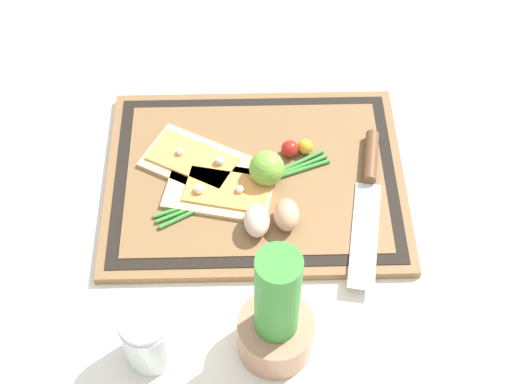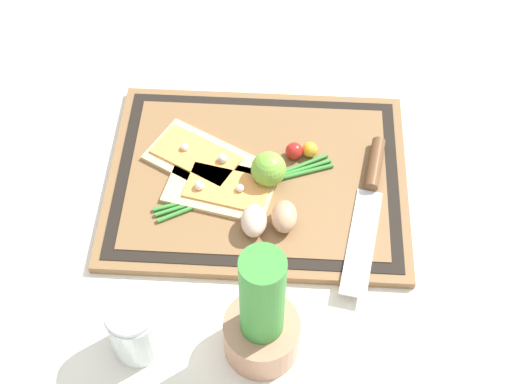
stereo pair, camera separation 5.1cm
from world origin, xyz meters
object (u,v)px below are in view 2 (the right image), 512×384
Objects in this scene: knife at (371,188)px; herb_pot at (262,321)px; egg_pink at (252,220)px; sauce_jar at (136,330)px; pizza_slice_far at (221,188)px; cherry_tomato_red at (294,151)px; egg_brown at (284,217)px; pizza_slice_near at (202,159)px; lime at (269,169)px; cherry_tomato_yellow at (310,150)px.

herb_pot reaches higher than knife.
sauce_jar is (0.15, 0.19, 0.01)m from egg_pink.
cherry_tomato_red is at bearing -146.69° from pizza_slice_far.
sauce_jar is (0.20, 0.20, 0.01)m from egg_brown.
egg_brown is at bearing 27.54° from knife.
herb_pot is (0.16, 0.27, 0.05)m from knife.
pizza_slice_near is 0.12m from lime.
herb_pot reaches higher than egg_pink.
cherry_tomato_red is at bearing -27.12° from knife.
knife is (-0.28, 0.05, 0.00)m from pizza_slice_near.
egg_brown is at bearing -168.50° from egg_pink.
egg_brown is (-0.10, 0.06, 0.01)m from pizza_slice_far.
cherry_tomato_yellow is at bearing -150.10° from pizza_slice_far.
egg_pink is 0.97× the size of lime.
egg_brown is at bearing 108.47° from lime.
sauce_jar reaches higher than egg_brown.
herb_pot is at bearing 97.57° from egg_pink.
egg_brown is 1.93× the size of cherry_tomato_red.
pizza_slice_far is 0.28m from sauce_jar.
sauce_jar is (0.17, 0.01, -0.03)m from herb_pot.
pizza_slice_far is 3.35× the size of egg_brown.
pizza_slice_near is at bearing -9.41° from knife.
egg_pink reaches higher than cherry_tomato_red.
pizza_slice_far is 0.09m from egg_pink.
herb_pot is at bearing -177.73° from sauce_jar.
pizza_slice_far is at bearing -109.74° from sauce_jar.
herb_pot is (-0.02, 0.19, 0.04)m from egg_pink.
knife is at bearing 170.59° from pizza_slice_near.
pizza_slice_far is at bearing -73.19° from herb_pot.
pizza_slice_far is 0.16m from cherry_tomato_yellow.
pizza_slice_near is at bearing -100.07° from sauce_jar.
cherry_tomato_red is 0.40m from sauce_jar.
sauce_jar is at bearing 79.93° from pizza_slice_near.
sauce_jar is (0.33, 0.27, 0.02)m from knife.
herb_pot is at bearing 58.93° from knife.
herb_pot reaches higher than lime.
knife is 11.36× the size of cherry_tomato_yellow.
lime reaches higher than egg_brown.
egg_pink reaches higher than knife.
pizza_slice_far is 6.47× the size of cherry_tomato_red.
knife is 5.29× the size of egg_brown.
cherry_tomato_red is at bearing -173.25° from pizza_slice_near.
herb_pot reaches higher than egg_brown.
knife is 0.14m from cherry_tomato_red.
lime is (0.03, -0.08, 0.01)m from egg_brown.
sauce_jar is at bearing 2.27° from herb_pot.
lime is at bearing -102.85° from egg_pink.
knife is 0.15m from egg_brown.
knife is 5.29× the size of egg_pink.
pizza_slice_far is at bearing 2.71° from knife.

